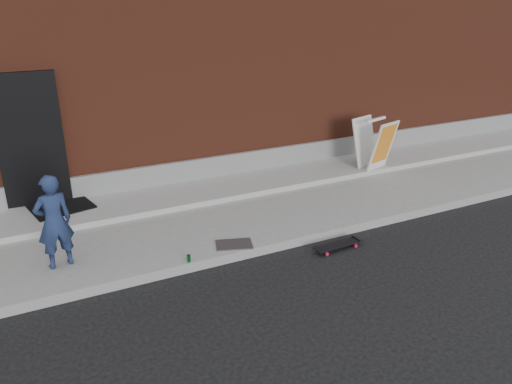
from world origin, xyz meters
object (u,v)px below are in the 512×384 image
skateboard (338,245)px  pizza_sign (375,143)px  child (54,222)px  soda_can (189,258)px

skateboard → pizza_sign: 3.47m
child → pizza_sign: size_ratio=1.28×
child → soda_can: size_ratio=12.30×
skateboard → soda_can: bearing=170.3°
skateboard → soda_can: size_ratio=7.40×
pizza_sign → soda_can: 5.17m
skateboard → pizza_sign: (2.48, 2.32, 0.70)m
skateboard → soda_can: 2.32m
child → soda_can: bearing=146.1°
child → soda_can: child is taller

